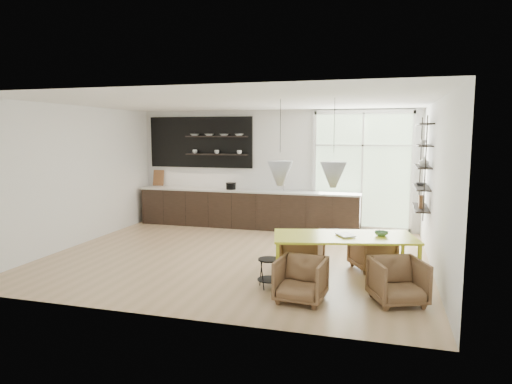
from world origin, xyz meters
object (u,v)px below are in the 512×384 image
at_px(armchair_front_right, 398,281).
at_px(wire_stool, 269,269).
at_px(armchair_back_right, 372,252).
at_px(dining_table, 344,239).
at_px(armchair_back_left, 303,251).
at_px(armchair_front_left, 301,280).

xyz_separation_m(armchair_front_right, wire_stool, (-1.87, 0.15, -0.03)).
distance_m(armchair_front_right, wire_stool, 1.87).
bearing_deg(armchair_back_right, armchair_front_right, 74.16).
bearing_deg(armchair_front_right, dining_table, 121.35).
relative_size(armchair_back_left, armchair_front_left, 1.02).
bearing_deg(armchair_back_right, armchair_back_left, -16.64).
distance_m(dining_table, armchair_back_right, 1.13).
xyz_separation_m(armchair_back_left, armchair_front_left, (0.25, -1.55, -0.01)).
xyz_separation_m(dining_table, armchair_front_right, (0.79, -0.58, -0.41)).
distance_m(dining_table, wire_stool, 1.24).
xyz_separation_m(armchair_front_left, armchair_front_right, (1.30, 0.27, 0.01)).
xyz_separation_m(armchair_front_left, wire_stool, (-0.57, 0.42, -0.02)).
xyz_separation_m(dining_table, wire_stool, (-1.07, -0.43, -0.44)).
bearing_deg(wire_stool, dining_table, 21.86).
relative_size(armchair_back_right, wire_stool, 1.49).
relative_size(armchair_back_left, wire_stool, 1.54).
bearing_deg(wire_stool, armchair_back_left, 74.28).
bearing_deg(dining_table, armchair_back_right, 54.07).
height_order(armchair_back_right, armchair_front_right, armchair_front_right).
distance_m(armchair_back_right, armchair_front_left, 2.04).
distance_m(armchair_back_left, armchair_front_right, 2.01).
height_order(dining_table, armchair_back_left, dining_table).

